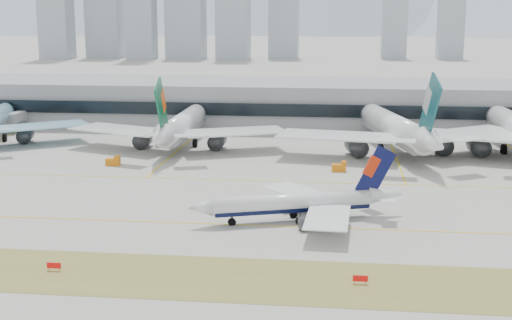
# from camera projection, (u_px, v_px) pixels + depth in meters

# --- Properties ---
(ground) EXTENTS (3000.00, 3000.00, 0.00)m
(ground) POSITION_uv_depth(u_px,v_px,m) (225.00, 217.00, 137.18)
(ground) COLOR #A4A199
(ground) RESTS_ON ground
(taxiing_airliner) EXTENTS (40.57, 34.41, 14.09)m
(taxiing_airliner) POSITION_uv_depth(u_px,v_px,m) (300.00, 203.00, 133.90)
(taxiing_airliner) COLOR white
(taxiing_airliner) RESTS_ON ground
(widebody_eva) EXTENTS (64.14, 62.49, 22.85)m
(widebody_eva) POSITION_uv_depth(u_px,v_px,m) (181.00, 127.00, 205.16)
(widebody_eva) COLOR white
(widebody_eva) RESTS_ON ground
(widebody_cathay) EXTENTS (68.42, 68.10, 25.01)m
(widebody_cathay) POSITION_uv_depth(u_px,v_px,m) (398.00, 130.00, 196.09)
(widebody_cathay) COLOR white
(widebody_cathay) RESTS_ON ground
(terminal) EXTENTS (280.00, 43.10, 15.00)m
(terminal) POSITION_uv_depth(u_px,v_px,m) (277.00, 103.00, 247.27)
(terminal) COLOR gray
(terminal) RESTS_ON ground
(hold_sign_left) EXTENTS (2.20, 0.15, 1.35)m
(hold_sign_left) POSITION_uv_depth(u_px,v_px,m) (54.00, 266.00, 108.30)
(hold_sign_left) COLOR red
(hold_sign_left) RESTS_ON ground
(hold_sign_right) EXTENTS (2.20, 0.15, 1.35)m
(hold_sign_right) POSITION_uv_depth(u_px,v_px,m) (360.00, 279.00, 103.07)
(hold_sign_right) COLOR red
(hold_sign_right) RESTS_ON ground
(gse_b) EXTENTS (3.55, 2.00, 2.60)m
(gse_b) POSITION_uv_depth(u_px,v_px,m) (114.00, 161.00, 182.44)
(gse_b) COLOR orange
(gse_b) RESTS_ON ground
(gse_c) EXTENTS (3.55, 2.00, 2.60)m
(gse_c) POSITION_uv_depth(u_px,v_px,m) (340.00, 167.00, 175.61)
(gse_c) COLOR orange
(gse_c) RESTS_ON ground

